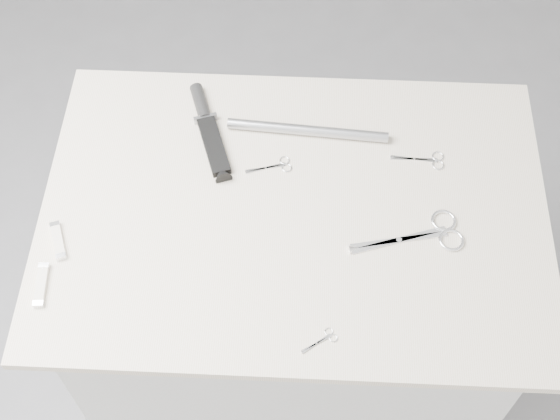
{
  "coord_description": "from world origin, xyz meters",
  "views": [
    {
      "loc": [
        0.01,
        -0.84,
        2.2
      ],
      "look_at": [
        -0.03,
        -0.0,
        0.92
      ],
      "focal_mm": 50.0,
      "sensor_mm": 36.0,
      "label": 1
    }
  ],
  "objects_px": {
    "large_shears": "(430,234)",
    "embroidery_scissors_b": "(276,166)",
    "pocket_knife_b": "(58,241)",
    "sheathed_knife": "(208,126)",
    "pocket_knife_a": "(41,285)",
    "embroidery_scissors_a": "(427,160)",
    "tiny_scissors": "(323,340)",
    "plinth": "(291,313)",
    "metal_rail": "(308,130)"
  },
  "relations": [
    {
      "from": "tiny_scissors",
      "to": "metal_rail",
      "type": "bearing_deg",
      "value": 60.21
    },
    {
      "from": "tiny_scissors",
      "to": "pocket_knife_a",
      "type": "height_order",
      "value": "pocket_knife_a"
    },
    {
      "from": "embroidery_scissors_b",
      "to": "tiny_scissors",
      "type": "bearing_deg",
      "value": -91.0
    },
    {
      "from": "large_shears",
      "to": "embroidery_scissors_b",
      "type": "xyz_separation_m",
      "value": [
        -0.31,
        0.15,
        -0.0
      ]
    },
    {
      "from": "pocket_knife_a",
      "to": "metal_rail",
      "type": "relative_size",
      "value": 0.27
    },
    {
      "from": "sheathed_knife",
      "to": "metal_rail",
      "type": "height_order",
      "value": "sheathed_knife"
    },
    {
      "from": "tiny_scissors",
      "to": "sheathed_knife",
      "type": "relative_size",
      "value": 0.27
    },
    {
      "from": "sheathed_knife",
      "to": "pocket_knife_a",
      "type": "xyz_separation_m",
      "value": [
        -0.27,
        -0.39,
        -0.0
      ]
    },
    {
      "from": "tiny_scissors",
      "to": "pocket_knife_a",
      "type": "relative_size",
      "value": 0.73
    },
    {
      "from": "embroidery_scissors_b",
      "to": "sheathed_knife",
      "type": "bearing_deg",
      "value": 131.37
    },
    {
      "from": "embroidery_scissors_b",
      "to": "metal_rail",
      "type": "distance_m",
      "value": 0.11
    },
    {
      "from": "embroidery_scissors_a",
      "to": "sheathed_knife",
      "type": "height_order",
      "value": "sheathed_knife"
    },
    {
      "from": "embroidery_scissors_a",
      "to": "plinth",
      "type": "bearing_deg",
      "value": -151.46
    },
    {
      "from": "pocket_knife_b",
      "to": "sheathed_knife",
      "type": "bearing_deg",
      "value": -62.0
    },
    {
      "from": "embroidery_scissors_a",
      "to": "large_shears",
      "type": "bearing_deg",
      "value": -88.95
    },
    {
      "from": "embroidery_scissors_a",
      "to": "pocket_knife_b",
      "type": "bearing_deg",
      "value": -159.87
    },
    {
      "from": "plinth",
      "to": "embroidery_scissors_a",
      "type": "relative_size",
      "value": 8.21
    },
    {
      "from": "plinth",
      "to": "pocket_knife_b",
      "type": "bearing_deg",
      "value": -167.74
    },
    {
      "from": "large_shears",
      "to": "pocket_knife_b",
      "type": "bearing_deg",
      "value": 168.81
    },
    {
      "from": "sheathed_knife",
      "to": "metal_rail",
      "type": "relative_size",
      "value": 0.72
    },
    {
      "from": "embroidery_scissors_a",
      "to": "pocket_knife_b",
      "type": "height_order",
      "value": "pocket_knife_b"
    },
    {
      "from": "metal_rail",
      "to": "tiny_scissors",
      "type": "bearing_deg",
      "value": -85.04
    },
    {
      "from": "plinth",
      "to": "tiny_scissors",
      "type": "height_order",
      "value": "tiny_scissors"
    },
    {
      "from": "sheathed_knife",
      "to": "metal_rail",
      "type": "bearing_deg",
      "value": -110.07
    },
    {
      "from": "pocket_knife_a",
      "to": "pocket_knife_b",
      "type": "relative_size",
      "value": 1.07
    },
    {
      "from": "tiny_scissors",
      "to": "pocket_knife_b",
      "type": "height_order",
      "value": "pocket_knife_b"
    },
    {
      "from": "embroidery_scissors_a",
      "to": "tiny_scissors",
      "type": "xyz_separation_m",
      "value": [
        -0.21,
        -0.41,
        -0.0
      ]
    },
    {
      "from": "embroidery_scissors_b",
      "to": "pocket_knife_a",
      "type": "xyz_separation_m",
      "value": [
        -0.42,
        -0.29,
        0.0
      ]
    },
    {
      "from": "large_shears",
      "to": "embroidery_scissors_b",
      "type": "distance_m",
      "value": 0.34
    },
    {
      "from": "plinth",
      "to": "embroidery_scissors_a",
      "type": "distance_m",
      "value": 0.56
    },
    {
      "from": "pocket_knife_b",
      "to": "plinth",
      "type": "bearing_deg",
      "value": -98.29
    },
    {
      "from": "plinth",
      "to": "metal_rail",
      "type": "distance_m",
      "value": 0.52
    },
    {
      "from": "plinth",
      "to": "pocket_knife_a",
      "type": "relative_size",
      "value": 9.97
    },
    {
      "from": "metal_rail",
      "to": "pocket_knife_b",
      "type": "bearing_deg",
      "value": -148.48
    },
    {
      "from": "embroidery_scissors_a",
      "to": "embroidery_scissors_b",
      "type": "distance_m",
      "value": 0.31
    },
    {
      "from": "pocket_knife_a",
      "to": "pocket_knife_b",
      "type": "xyz_separation_m",
      "value": [
        0.01,
        0.1,
        -0.0
      ]
    },
    {
      "from": "embroidery_scissors_b",
      "to": "metal_rail",
      "type": "relative_size",
      "value": 0.28
    },
    {
      "from": "plinth",
      "to": "tiny_scissors",
      "type": "bearing_deg",
      "value": -77.56
    },
    {
      "from": "tiny_scissors",
      "to": "sheathed_knife",
      "type": "xyz_separation_m",
      "value": [
        -0.25,
        0.47,
        0.01
      ]
    },
    {
      "from": "plinth",
      "to": "embroidery_scissors_b",
      "type": "bearing_deg",
      "value": 112.46
    },
    {
      "from": "sheathed_knife",
      "to": "pocket_knife_b",
      "type": "xyz_separation_m",
      "value": [
        -0.26,
        -0.29,
        -0.0
      ]
    },
    {
      "from": "embroidery_scissors_b",
      "to": "pocket_knife_b",
      "type": "height_order",
      "value": "pocket_knife_b"
    },
    {
      "from": "large_shears",
      "to": "tiny_scissors",
      "type": "bearing_deg",
      "value": -146.72
    },
    {
      "from": "embroidery_scissors_a",
      "to": "sheathed_knife",
      "type": "xyz_separation_m",
      "value": [
        -0.46,
        0.06,
        0.01
      ]
    },
    {
      "from": "pocket_knife_a",
      "to": "large_shears",
      "type": "bearing_deg",
      "value": -83.03
    },
    {
      "from": "large_shears",
      "to": "pocket_knife_b",
      "type": "relative_size",
      "value": 2.61
    },
    {
      "from": "embroidery_scissors_a",
      "to": "pocket_knife_a",
      "type": "distance_m",
      "value": 0.8
    },
    {
      "from": "pocket_knife_b",
      "to": "metal_rail",
      "type": "distance_m",
      "value": 0.55
    },
    {
      "from": "large_shears",
      "to": "sheathed_knife",
      "type": "xyz_separation_m",
      "value": [
        -0.45,
        0.24,
        0.01
      ]
    },
    {
      "from": "embroidery_scissors_b",
      "to": "sheathed_knife",
      "type": "relative_size",
      "value": 0.4
    }
  ]
}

